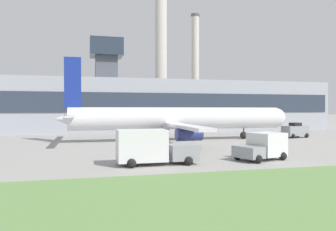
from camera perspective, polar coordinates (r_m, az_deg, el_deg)
The scene contains 9 objects.
ground_plane at distance 40.31m, azimuth 0.82°, elevation -5.04°, with size 400.00×400.00×0.00m, color #999691.
terminal_building at distance 67.19m, azimuth -5.51°, elevation 1.89°, with size 80.74×13.26×18.18m.
smokestack_left at distance 100.13m, azimuth -1.24°, elevation 9.94°, with size 4.09×4.09×39.14m.
smokestack_right at distance 100.26m, azimuth 4.76°, elevation 8.13°, with size 2.61×2.61×33.03m.
airplane at distance 45.10m, azimuth 1.49°, elevation -0.58°, with size 32.81×28.99×10.96m.
pushback_tug at distance 53.40m, azimuth 21.28°, elevation -2.49°, with size 4.16×2.93×2.28m.
baggage_truck at distance 25.47m, azimuth -2.91°, elevation -5.60°, with size 6.29×2.78×2.74m.
fuel_truck at distance 29.15m, azimuth 16.17°, elevation -5.22°, with size 4.88×3.83×2.29m.
ground_crew_person at distance 37.94m, azimuth 16.31°, elevation -4.08°, with size 0.43×0.43×1.79m.
Camera 1 is at (-10.41, -38.71, 4.29)m, focal length 35.00 mm.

